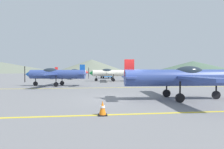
# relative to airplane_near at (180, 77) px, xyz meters

# --- Properties ---
(ground_plane) EXTENTS (400.00, 400.00, 0.00)m
(ground_plane) POSITION_rel_airplane_near_xyz_m (-3.48, 0.63, -1.37)
(ground_plane) COLOR slate
(apron_line_near) EXTENTS (80.00, 0.16, 0.01)m
(apron_line_near) POSITION_rel_airplane_near_xyz_m (-3.48, -3.26, -1.37)
(apron_line_near) COLOR yellow
(apron_line_near) RESTS_ON ground_plane
(apron_line_far) EXTENTS (80.00, 0.16, 0.01)m
(apron_line_far) POSITION_rel_airplane_near_xyz_m (-3.48, 7.93, -1.37)
(apron_line_far) COLOR yellow
(apron_line_far) RESTS_ON ground_plane
(airplane_near) EXTENTS (7.06, 8.13, 2.44)m
(airplane_near) POSITION_rel_airplane_near_xyz_m (0.00, 0.00, 0.00)
(airplane_near) COLOR #33478C
(airplane_near) RESTS_ON ground_plane
(airplane_mid) EXTENTS (7.12, 8.15, 2.44)m
(airplane_mid) POSITION_rel_airplane_near_xyz_m (-9.39, 10.75, 0.00)
(airplane_mid) COLOR #33478C
(airplane_mid) RESTS_ON ground_plane
(airplane_far) EXTENTS (7.06, 8.13, 2.44)m
(airplane_far) POSITION_rel_airplane_near_xyz_m (-2.18, 18.98, 0.00)
(airplane_far) COLOR silver
(airplane_far) RESTS_ON ground_plane
(airplane_back) EXTENTS (7.13, 8.11, 2.44)m
(airplane_back) POSITION_rel_airplane_near_xyz_m (-9.19, 27.88, 0.00)
(airplane_back) COLOR silver
(airplane_back) RESTS_ON ground_plane
(car_sedan) EXTENTS (2.37, 4.46, 1.62)m
(car_sedan) POSITION_rel_airplane_near_xyz_m (-1.86, 30.34, -0.53)
(car_sedan) COLOR #3372BF
(car_sedan) RESTS_ON ground_plane
(traffic_cone_side) EXTENTS (0.36, 0.36, 0.59)m
(traffic_cone_side) POSITION_rel_airplane_near_xyz_m (-4.95, -3.30, -1.08)
(traffic_cone_side) COLOR black
(traffic_cone_side) RESTS_ON ground_plane
(hill_left) EXTENTS (86.84, 86.84, 7.80)m
(hill_left) POSITION_rel_airplane_near_xyz_m (-70.66, 132.23, 2.53)
(hill_left) COLOR slate
(hill_left) RESTS_ON ground_plane
(hill_centerleft) EXTENTS (59.55, 59.55, 10.36)m
(hill_centerleft) POSITION_rel_airplane_near_xyz_m (-4.25, 134.02, 3.81)
(hill_centerleft) COLOR slate
(hill_centerleft) RESTS_ON ground_plane
(hill_centerright) EXTENTS (66.83, 66.83, 8.84)m
(hill_centerright) POSITION_rel_airplane_near_xyz_m (72.61, 119.63, 3.05)
(hill_centerright) COLOR #4C6651
(hill_centerright) RESTS_ON ground_plane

